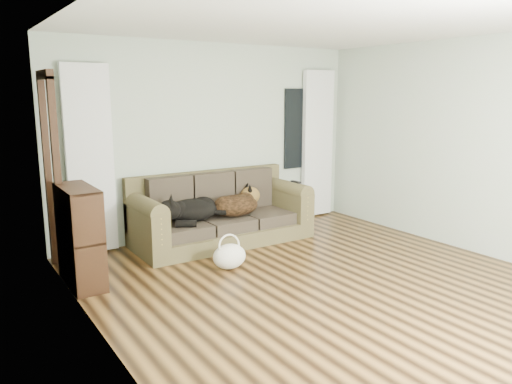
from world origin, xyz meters
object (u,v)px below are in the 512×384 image
sofa (223,209)px  dog_shepherd (237,204)px  bookshelf (80,237)px  tote_bag (229,255)px  dog_black_lab (190,211)px

sofa → dog_shepherd: bearing=-10.7°
dog_shepherd → bookshelf: 2.17m
dog_shepherd → tote_bag: bearing=51.9°
tote_bag → bookshelf: bookshelf is taller
sofa → bookshelf: (-1.93, -0.49, 0.05)m
tote_bag → sofa: bearing=64.8°
dog_shepherd → bookshelf: size_ratio=0.68×
sofa → tote_bag: (-0.44, -0.93, -0.29)m
dog_black_lab → dog_shepherd: dog_shepherd is taller
dog_black_lab → tote_bag: dog_black_lab is taller
bookshelf → dog_black_lab: bearing=14.7°
sofa → bookshelf: size_ratio=2.28×
dog_black_lab → tote_bag: 0.97m
dog_black_lab → bookshelf: 1.53m
sofa → bookshelf: bookshelf is taller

